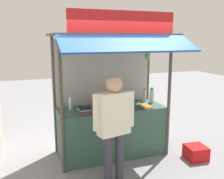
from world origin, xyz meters
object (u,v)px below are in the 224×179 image
object	(u,v)px
water_bottle_front_left	(70,104)
vendor_person	(114,121)
magazine_stack_far_left	(85,110)
water_bottle_far_right	(144,95)
magazine_stack_back_right	(103,111)
water_bottle_rear_center	(152,96)
magazine_stack_front_right	(145,106)
banana_bunch_rightmost	(148,55)
banana_bunch_inner_left	(77,52)
magazine_stack_center	(124,107)
water_bottle_mid_left	(116,100)
plastic_crate	(196,152)
water_bottle_mid_right	(125,97)

from	to	relation	value
water_bottle_front_left	vendor_person	xyz separation A→B (m)	(0.44, -1.09, -0.02)
water_bottle_front_left	magazine_stack_far_left	xyz separation A→B (m)	(0.20, -0.28, -0.06)
water_bottle_far_right	magazine_stack_back_right	xyz separation A→B (m)	(-1.08, -0.51, -0.10)
water_bottle_rear_center	vendor_person	bearing A→B (deg)	-139.76
magazine_stack_front_right	banana_bunch_rightmost	bearing A→B (deg)	-114.72
banana_bunch_inner_left	vendor_person	distance (m)	1.20
water_bottle_far_right	water_bottle_front_left	bearing A→B (deg)	-176.41
water_bottle_far_right	magazine_stack_center	size ratio (longest dim) A/B	1.04
water_bottle_far_right	magazine_stack_center	distance (m)	0.75
banana_bunch_rightmost	magazine_stack_far_left	bearing A→B (deg)	162.89
banana_bunch_inner_left	water_bottle_mid_left	bearing A→B (deg)	30.25
vendor_person	magazine_stack_center	bearing A→B (deg)	45.83
water_bottle_mid_left	banana_bunch_rightmost	bearing A→B (deg)	-51.65
magazine_stack_far_left	magazine_stack_front_right	world-z (taller)	magazine_stack_far_left
water_bottle_mid_left	plastic_crate	size ratio (longest dim) A/B	0.85
water_bottle_mid_left	magazine_stack_front_right	world-z (taller)	water_bottle_mid_left
water_bottle_mid_right	magazine_stack_center	xyz separation A→B (m)	(-0.22, -0.49, -0.07)
magazine_stack_back_right	banana_bunch_inner_left	distance (m)	1.17
magazine_stack_far_left	magazine_stack_front_right	bearing A→B (deg)	-2.03
banana_bunch_rightmost	vendor_person	world-z (taller)	banana_bunch_rightmost
magazine_stack_front_right	vendor_person	distance (m)	1.21
magazine_stack_center	vendor_person	xyz separation A→B (m)	(-0.50, -0.79, 0.05)
water_bottle_front_left	magazine_stack_back_right	distance (m)	0.64
water_bottle_rear_center	magazine_stack_back_right	size ratio (longest dim) A/B	1.08
vendor_person	banana_bunch_rightmost	bearing A→B (deg)	19.60
magazine_stack_center	magazine_stack_back_right	bearing A→B (deg)	-165.40
vendor_person	water_bottle_front_left	bearing A→B (deg)	99.84
water_bottle_far_right	plastic_crate	xyz separation A→B (m)	(0.60, -0.97, -0.94)
water_bottle_front_left	banana_bunch_rightmost	distance (m)	1.64
water_bottle_mid_right	vendor_person	size ratio (longest dim) A/B	0.13
water_bottle_front_left	water_bottle_far_right	bearing A→B (deg)	3.59
magazine_stack_far_left	water_bottle_front_left	bearing A→B (deg)	125.41
water_bottle_front_left	vendor_person	distance (m)	1.18
water_bottle_rear_center	magazine_stack_far_left	distance (m)	1.46
water_bottle_mid_left	magazine_stack_back_right	size ratio (longest dim) A/B	1.05
water_bottle_mid_right	banana_bunch_inner_left	size ratio (longest dim) A/B	1.03
water_bottle_rear_center	magazine_stack_front_right	size ratio (longest dim) A/B	1.01
magazine_stack_center	banana_bunch_inner_left	distance (m)	1.43
water_bottle_far_right	magazine_stack_front_right	world-z (taller)	water_bottle_far_right
magazine_stack_back_right	magazine_stack_far_left	xyz separation A→B (m)	(-0.28, 0.14, 0.01)
water_bottle_mid_left	magazine_stack_back_right	bearing A→B (deg)	-140.25
water_bottle_mid_left	magazine_stack_far_left	world-z (taller)	water_bottle_mid_left
magazine_stack_center	banana_bunch_inner_left	xyz separation A→B (m)	(-0.93, -0.30, 1.05)
water_bottle_mid_right	water_bottle_front_left	xyz separation A→B (m)	(-1.16, -0.19, 0.00)
banana_bunch_rightmost	banana_bunch_inner_left	distance (m)	1.23
water_bottle_mid_right	magazine_stack_front_right	distance (m)	0.56
water_bottle_front_left	water_bottle_mid_left	xyz separation A→B (m)	(0.85, -0.11, 0.04)
magazine_stack_center	magazine_stack_back_right	distance (m)	0.47
water_bottle_rear_center	banana_bunch_rightmost	distance (m)	1.08
vendor_person	magazine_stack_front_right	bearing A→B (deg)	27.70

